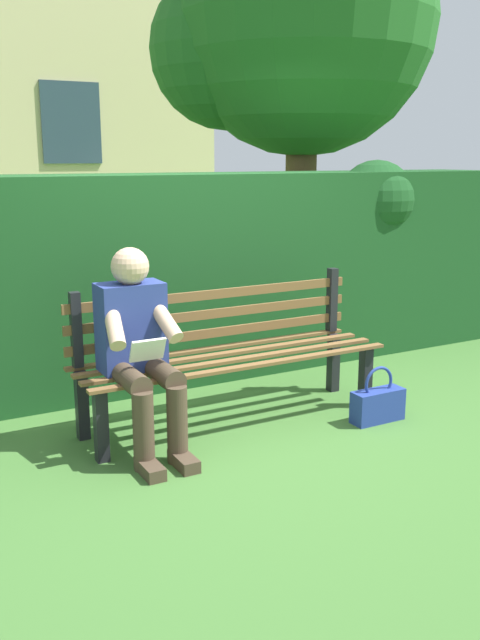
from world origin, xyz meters
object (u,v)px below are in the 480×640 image
object	(u,v)px
person_seated	(139,345)
park_bench	(226,350)
tree	(290,29)
handbag	(378,404)

from	to	relation	value
person_seated	park_bench	bearing A→B (deg)	-164.48
tree	park_bench	bearing A→B (deg)	50.53
park_bench	tree	xyz separation A→B (m)	(-2.01, -2.45, 2.47)
park_bench	handbag	xyz separation A→B (m)	(-0.83, 0.53, -0.34)
park_bench	person_seated	world-z (taller)	person_seated
park_bench	handbag	world-z (taller)	park_bench
park_bench	person_seated	bearing A→B (deg)	15.52
park_bench	handbag	size ratio (longest dim) A/B	5.46
tree	handbag	size ratio (longest dim) A/B	11.62
person_seated	handbag	xyz separation A→B (m)	(-1.49, 0.35, -0.50)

